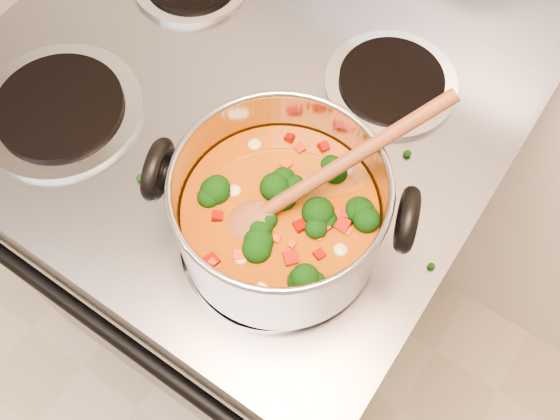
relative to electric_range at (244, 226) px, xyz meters
The scene contains 4 objects.
electric_range is the anchor object (origin of this frame).
stockpot 0.58m from the electric_range, 37.59° to the right, with size 0.31×0.25×0.15m.
wooden_spoon 0.62m from the electric_range, 32.63° to the right, with size 0.18×0.27×0.13m.
cooktop_crumbs 0.57m from the electric_range, 43.06° to the right, with size 0.27×0.34×0.01m.
Camera 1 is at (0.45, 0.75, 1.66)m, focal length 40.00 mm.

